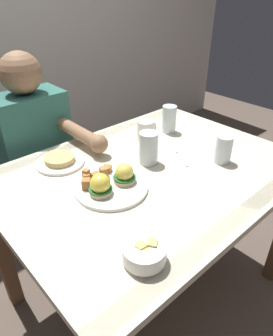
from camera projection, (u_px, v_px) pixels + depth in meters
The scene contains 11 objects.
ground_plane at pixel (148, 287), 1.63m from camera, with size 6.00×6.00×0.00m, color brown.
dining_table at pixel (151, 190), 1.30m from camera, with size 1.20×0.90×0.74m.
eggs_benedict_plate at pixel (110, 184), 1.11m from camera, with size 0.27×0.27×0.09m.
fruit_bowl at pixel (144, 253), 0.82m from camera, with size 0.12×0.12×0.06m.
coffee_mug at pixel (146, 130), 1.45m from camera, with size 0.11×0.08×0.09m.
fork at pixel (181, 156), 1.33m from camera, with size 0.10×0.14×0.00m.
water_glass_near at pixel (148, 150), 1.26m from camera, with size 0.08×0.08×0.14m.
water_glass_far at pixel (169, 121), 1.52m from camera, with size 0.07×0.07×0.14m.
water_glass_extra at pixel (223, 151), 1.27m from camera, with size 0.07×0.07×0.12m.
side_plate at pixel (60, 161), 1.27m from camera, with size 0.20×0.20×0.04m.
diner_person at pixel (39, 153), 1.55m from camera, with size 0.34×0.54×1.14m.
Camera 1 is at (-0.76, -0.74, 1.39)m, focal length 32.61 mm.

